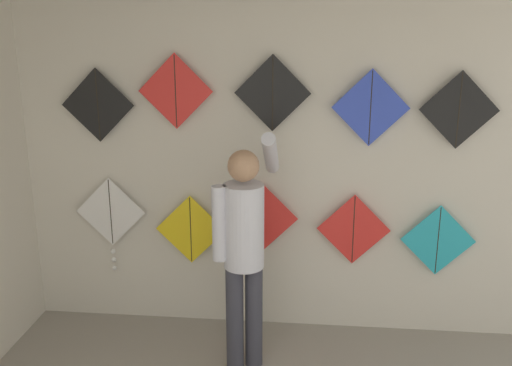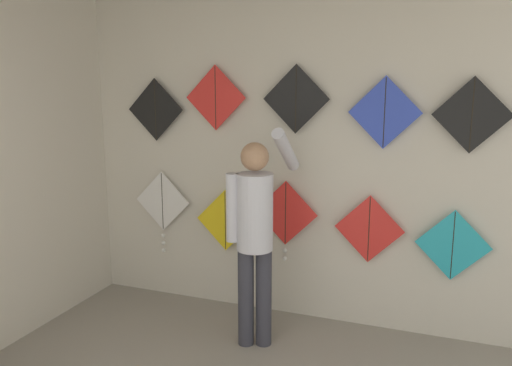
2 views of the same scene
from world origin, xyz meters
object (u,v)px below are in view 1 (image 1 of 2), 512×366
at_px(kite_2, 262,221).
at_px(kite_3, 353,230).
at_px(kite_5, 98,105).
at_px(shopkeeper, 244,241).
at_px(kite_7, 273,93).
at_px(kite_9, 459,110).
at_px(kite_1, 191,230).
at_px(kite_4, 438,240).
at_px(kite_6, 176,91).
at_px(kite_8, 371,108).
at_px(kite_0, 111,217).

xyz_separation_m(kite_2, kite_3, (0.68, 0.00, -0.04)).
bearing_deg(kite_5, shopkeeper, -25.18).
height_order(shopkeeper, kite_5, kite_5).
xyz_separation_m(kite_7, kite_9, (1.27, 0.00, -0.10)).
bearing_deg(kite_5, kite_7, 0.00).
height_order(kite_1, kite_3, kite_3).
bearing_deg(kite_4, kite_7, 180.00).
relative_size(kite_7, kite_9, 1.00).
relative_size(kite_1, kite_7, 1.00).
xyz_separation_m(kite_1, kite_4, (1.83, 0.00, -0.02)).
xyz_separation_m(kite_4, kite_6, (-1.90, 0.00, 1.06)).
height_order(kite_3, kite_4, kite_3).
bearing_deg(kite_2, shopkeeper, -97.42).
bearing_deg(kite_1, shopkeeper, -48.28).
height_order(kite_5, kite_9, kite_9).
distance_m(kite_4, kite_6, 2.18).
height_order(kite_5, kite_8, kite_8).
height_order(kite_1, kite_5, kite_5).
bearing_deg(kite_1, kite_2, -0.08).
distance_m(kite_4, kite_8, 1.10).
bearing_deg(kite_0, kite_8, 0.03).
bearing_deg(kite_2, kite_3, 0.06).
xyz_separation_m(kite_1, kite_6, (-0.08, 0.00, 1.04)).
bearing_deg(kite_7, kite_2, -179.43).
height_order(kite_1, kite_7, kite_7).
height_order(shopkeeper, kite_4, shopkeeper).
relative_size(kite_4, kite_5, 1.00).
distance_m(kite_1, kite_6, 1.04).
distance_m(kite_2, kite_8, 1.14).
height_order(kite_2, kite_3, kite_2).
bearing_deg(kite_1, kite_8, 0.00).
bearing_deg(kite_8, kite_0, -179.97).
relative_size(kite_0, kite_6, 1.39).
relative_size(kite_6, kite_7, 1.00).
bearing_deg(kite_3, shopkeeper, -144.69).
distance_m(kite_7, kite_9, 1.28).
relative_size(kite_0, kite_8, 1.39).
relative_size(kite_4, kite_9, 1.00).
height_order(kite_3, kite_8, kite_8).
relative_size(shopkeeper, kite_6, 3.04).
distance_m(shopkeeper, kite_4, 1.46).
relative_size(kite_5, kite_9, 1.00).
distance_m(kite_0, kite_6, 1.10).
height_order(shopkeeper, kite_2, shopkeeper).
distance_m(shopkeeper, kite_2, 0.53).
bearing_deg(shopkeeper, kite_5, 135.73).
height_order(shopkeeper, kite_0, shopkeeper).
height_order(kite_0, kite_3, kite_0).
distance_m(shopkeeper, kite_3, 0.92).
relative_size(shopkeeper, kite_1, 3.04).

